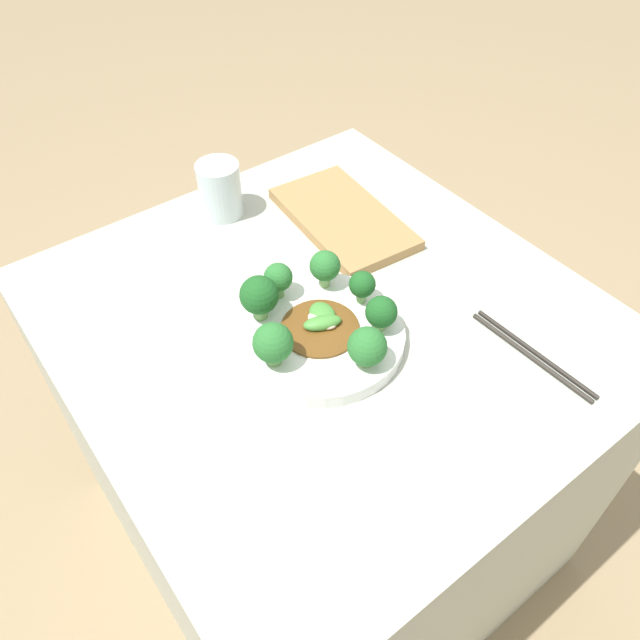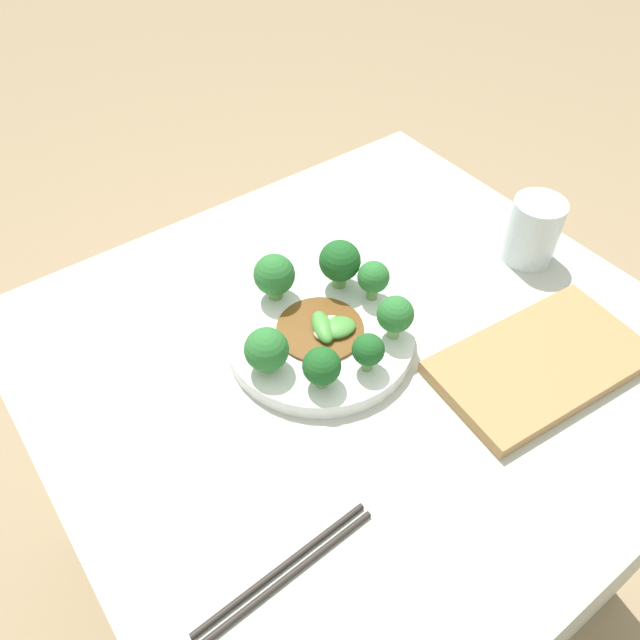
{
  "view_description": "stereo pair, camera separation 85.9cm",
  "coord_description": "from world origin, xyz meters",
  "px_view_note": "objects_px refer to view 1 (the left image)",
  "views": [
    {
      "loc": [
        -0.55,
        0.42,
        1.44
      ],
      "look_at": [
        -0.04,
        0.04,
        0.77
      ],
      "focal_mm": 35.0,
      "sensor_mm": 36.0,
      "label": 1
    },
    {
      "loc": [
        -0.38,
        -0.42,
        1.37
      ],
      "look_at": [
        -0.04,
        0.04,
        0.77
      ],
      "focal_mm": 35.0,
      "sensor_mm": 36.0,
      "label": 2
    }
  ],
  "objects_px": {
    "broccoli_north": "(273,343)",
    "cutting_board": "(343,218)",
    "plate": "(320,335)",
    "broccoli_northeast": "(259,296)",
    "broccoli_east": "(278,278)",
    "broccoli_southwest": "(381,312)",
    "stirfry_center": "(321,323)",
    "broccoli_southeast": "(325,267)",
    "broccoli_south": "(362,285)",
    "drinking_glass": "(220,190)",
    "broccoli_west": "(367,347)",
    "chopsticks": "(533,354)"
  },
  "relations": [
    {
      "from": "broccoli_north",
      "to": "cutting_board",
      "type": "distance_m",
      "value": 0.37
    },
    {
      "from": "plate",
      "to": "broccoli_north",
      "type": "bearing_deg",
      "value": 97.33
    },
    {
      "from": "broccoli_northeast",
      "to": "broccoli_east",
      "type": "relative_size",
      "value": 1.22
    },
    {
      "from": "broccoli_southwest",
      "to": "stirfry_center",
      "type": "height_order",
      "value": "broccoli_southwest"
    },
    {
      "from": "broccoli_southeast",
      "to": "stirfry_center",
      "type": "xyz_separation_m",
      "value": [
        -0.07,
        0.06,
        -0.03
      ]
    },
    {
      "from": "broccoli_southeast",
      "to": "broccoli_southwest",
      "type": "distance_m",
      "value": 0.13
    },
    {
      "from": "broccoli_south",
      "to": "broccoli_southeast",
      "type": "relative_size",
      "value": 0.87
    },
    {
      "from": "drinking_glass",
      "to": "broccoli_southeast",
      "type": "bearing_deg",
      "value": -176.59
    },
    {
      "from": "broccoli_west",
      "to": "broccoli_northeast",
      "type": "bearing_deg",
      "value": 22.32
    },
    {
      "from": "broccoli_north",
      "to": "drinking_glass",
      "type": "xyz_separation_m",
      "value": [
        0.38,
        -0.14,
        -0.01
      ]
    },
    {
      "from": "stirfry_center",
      "to": "chopsticks",
      "type": "distance_m",
      "value": 0.32
    },
    {
      "from": "broccoli_northeast",
      "to": "broccoli_southeast",
      "type": "bearing_deg",
      "value": -91.07
    },
    {
      "from": "broccoli_northeast",
      "to": "broccoli_southwest",
      "type": "distance_m",
      "value": 0.18
    },
    {
      "from": "drinking_glass",
      "to": "broccoli_east",
      "type": "bearing_deg",
      "value": 168.48
    },
    {
      "from": "chopsticks",
      "to": "broccoli_west",
      "type": "bearing_deg",
      "value": 60.66
    },
    {
      "from": "plate",
      "to": "broccoli_northeast",
      "type": "xyz_separation_m",
      "value": [
        0.08,
        0.06,
        0.06
      ]
    },
    {
      "from": "plate",
      "to": "drinking_glass",
      "type": "bearing_deg",
      "value": -7.38
    },
    {
      "from": "stirfry_center",
      "to": "cutting_board",
      "type": "xyz_separation_m",
      "value": [
        0.2,
        -0.2,
        -0.02
      ]
    },
    {
      "from": "broccoli_northeast",
      "to": "cutting_board",
      "type": "distance_m",
      "value": 0.3
    },
    {
      "from": "broccoli_southeast",
      "to": "broccoli_north",
      "type": "distance_m",
      "value": 0.18
    },
    {
      "from": "broccoli_north",
      "to": "broccoli_south",
      "type": "bearing_deg",
      "value": -83.26
    },
    {
      "from": "plate",
      "to": "stirfry_center",
      "type": "xyz_separation_m",
      "value": [
        0.0,
        -0.01,
        0.02
      ]
    },
    {
      "from": "broccoli_east",
      "to": "cutting_board",
      "type": "bearing_deg",
      "value": -63.1
    },
    {
      "from": "broccoli_southwest",
      "to": "broccoli_east",
      "type": "distance_m",
      "value": 0.17
    },
    {
      "from": "broccoli_southeast",
      "to": "cutting_board",
      "type": "relative_size",
      "value": 0.22
    },
    {
      "from": "broccoli_south",
      "to": "broccoli_southwest",
      "type": "height_order",
      "value": "broccoli_southwest"
    },
    {
      "from": "broccoli_north",
      "to": "broccoli_east",
      "type": "distance_m",
      "value": 0.14
    },
    {
      "from": "broccoli_west",
      "to": "broccoli_southwest",
      "type": "xyz_separation_m",
      "value": [
        0.04,
        -0.06,
        -0.0
      ]
    },
    {
      "from": "broccoli_south",
      "to": "stirfry_center",
      "type": "distance_m",
      "value": 0.09
    },
    {
      "from": "broccoli_west",
      "to": "drinking_glass",
      "type": "bearing_deg",
      "value": -4.31
    },
    {
      "from": "broccoli_northeast",
      "to": "cutting_board",
      "type": "height_order",
      "value": "broccoli_northeast"
    },
    {
      "from": "broccoli_west",
      "to": "broccoli_northeast",
      "type": "relative_size",
      "value": 0.85
    },
    {
      "from": "broccoli_south",
      "to": "broccoli_northeast",
      "type": "height_order",
      "value": "broccoli_northeast"
    },
    {
      "from": "broccoli_southeast",
      "to": "cutting_board",
      "type": "bearing_deg",
      "value": -47.14
    },
    {
      "from": "drinking_glass",
      "to": "chopsticks",
      "type": "relative_size",
      "value": 0.47
    },
    {
      "from": "broccoli_south",
      "to": "broccoli_north",
      "type": "relative_size",
      "value": 0.8
    },
    {
      "from": "broccoli_north",
      "to": "drinking_glass",
      "type": "bearing_deg",
      "value": -19.99
    },
    {
      "from": "stirfry_center",
      "to": "drinking_glass",
      "type": "bearing_deg",
      "value": -6.56
    },
    {
      "from": "broccoli_southwest",
      "to": "broccoli_northeast",
      "type": "bearing_deg",
      "value": 45.48
    },
    {
      "from": "plate",
      "to": "broccoli_southwest",
      "type": "distance_m",
      "value": 0.1
    },
    {
      "from": "broccoli_southeast",
      "to": "drinking_glass",
      "type": "xyz_separation_m",
      "value": [
        0.29,
        0.02,
        -0.01
      ]
    },
    {
      "from": "broccoli_north",
      "to": "chopsticks",
      "type": "height_order",
      "value": "broccoli_north"
    },
    {
      "from": "broccoli_west",
      "to": "broccoli_northeast",
      "type": "distance_m",
      "value": 0.18
    },
    {
      "from": "broccoli_south",
      "to": "broccoli_southwest",
      "type": "distance_m",
      "value": 0.06
    },
    {
      "from": "broccoli_south",
      "to": "chopsticks",
      "type": "height_order",
      "value": "broccoli_south"
    },
    {
      "from": "broccoli_west",
      "to": "broccoli_southwest",
      "type": "bearing_deg",
      "value": -56.47
    },
    {
      "from": "plate",
      "to": "drinking_glass",
      "type": "relative_size",
      "value": 2.49
    },
    {
      "from": "broccoli_southwest",
      "to": "chopsticks",
      "type": "xyz_separation_m",
      "value": [
        -0.16,
        -0.16,
        -0.05
      ]
    },
    {
      "from": "broccoli_north",
      "to": "drinking_glass",
      "type": "height_order",
      "value": "drinking_glass"
    },
    {
      "from": "plate",
      "to": "broccoli_northeast",
      "type": "distance_m",
      "value": 0.11
    }
  ]
}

